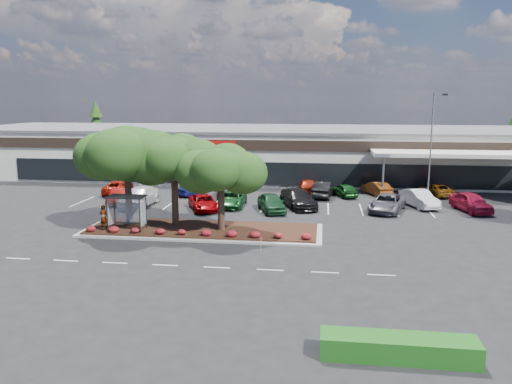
# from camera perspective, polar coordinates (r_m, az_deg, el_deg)

# --- Properties ---
(ground) EXTENTS (160.00, 160.00, 0.00)m
(ground) POSITION_cam_1_polar(r_m,az_deg,el_deg) (34.06, -4.40, -6.36)
(ground) COLOR black
(ground) RESTS_ON ground
(retail_store) EXTENTS (80.40, 25.20, 6.25)m
(retail_store) POSITION_cam_1_polar(r_m,az_deg,el_deg) (66.46, 1.76, 4.69)
(retail_store) COLOR silver
(retail_store) RESTS_ON ground
(landscape_island) EXTENTS (18.00, 6.00, 0.26)m
(landscape_island) POSITION_cam_1_polar(r_m,az_deg,el_deg) (38.22, -6.08, -4.32)
(landscape_island) COLOR #969591
(landscape_island) RESTS_ON ground
(lane_markings) EXTENTS (33.12, 20.06, 0.01)m
(lane_markings) POSITION_cam_1_polar(r_m,az_deg,el_deg) (43.99, -1.73, -2.46)
(lane_markings) COLOR silver
(lane_markings) RESTS_ON ground
(shrub_row) EXTENTS (17.00, 0.80, 0.50)m
(shrub_row) POSITION_cam_1_polar(r_m,az_deg,el_deg) (36.15, -6.89, -4.57)
(shrub_row) COLOR maroon
(shrub_row) RESTS_ON landscape_island
(bus_shelter) EXTENTS (2.75, 1.55, 2.59)m
(bus_shelter) POSITION_cam_1_polar(r_m,az_deg,el_deg) (38.44, -14.51, -1.18)
(bus_shelter) COLOR black
(bus_shelter) RESTS_ON landscape_island
(island_tree_west) EXTENTS (7.20, 7.20, 7.89)m
(island_tree_west) POSITION_cam_1_polar(r_m,az_deg,el_deg) (39.72, -14.47, 1.97)
(island_tree_west) COLOR #1A360E
(island_tree_west) RESTS_ON landscape_island
(island_tree_mid) EXTENTS (6.60, 6.60, 7.32)m
(island_tree_mid) POSITION_cam_1_polar(r_m,az_deg,el_deg) (39.24, -9.32, 1.65)
(island_tree_mid) COLOR #1A360E
(island_tree_mid) RESTS_ON landscape_island
(island_tree_east) EXTENTS (5.80, 5.80, 6.50)m
(island_tree_east) POSITION_cam_1_polar(r_m,az_deg,el_deg) (36.88, -4.03, 0.56)
(island_tree_east) COLOR #1A360E
(island_tree_east) RESTS_ON landscape_island
(hedge_south_east) EXTENTS (6.00, 1.30, 0.90)m
(hedge_south_east) POSITION_cam_1_polar(r_m,az_deg,el_deg) (20.85, 15.97, -16.75)
(hedge_south_east) COLOR #144917
(hedge_south_east) RESTS_ON ground
(conifer_north_west) EXTENTS (4.40, 4.40, 10.00)m
(conifer_north_west) POSITION_cam_1_polar(r_m,az_deg,el_deg) (86.32, -17.74, 6.76)
(conifer_north_west) COLOR #1A360E
(conifer_north_west) RESTS_ON ground
(person_waiting) EXTENTS (0.77, 0.56, 1.93)m
(person_waiting) POSITION_cam_1_polar(r_m,az_deg,el_deg) (38.85, -16.99, -2.81)
(person_waiting) COLOR #594C47
(person_waiting) RESTS_ON landscape_island
(light_pole) EXTENTS (1.43, 0.67, 10.55)m
(light_pole) POSITION_cam_1_polar(r_m,az_deg,el_deg) (48.99, 19.40, 3.85)
(light_pole) COLOR #969591
(light_pole) RESTS_ON ground
(survey_stake) EXTENTS (0.07, 0.14, 1.10)m
(survey_stake) POSITION_cam_1_polar(r_m,az_deg,el_deg) (32.42, 0.59, -5.91)
(survey_stake) COLOR tan
(survey_stake) RESTS_ON ground
(car_0) EXTENTS (1.98, 4.41, 1.40)m
(car_0) POSITION_cam_1_polar(r_m,az_deg,el_deg) (49.88, -15.34, -0.47)
(car_0) COLOR maroon
(car_0) RESTS_ON ground
(car_1) EXTENTS (2.61, 6.01, 1.72)m
(car_1) POSITION_cam_1_polar(r_m,az_deg,el_deg) (48.23, -13.19, -0.54)
(car_1) COLOR silver
(car_1) RESTS_ON ground
(car_2) EXTENTS (3.99, 5.36, 1.35)m
(car_2) POSITION_cam_1_polar(r_m,az_deg,el_deg) (45.46, -6.00, -1.22)
(car_2) COLOR #8F0104
(car_2) RESTS_ON ground
(car_3) EXTENTS (2.48, 5.19, 1.43)m
(car_3) POSITION_cam_1_polar(r_m,az_deg,el_deg) (46.72, -2.82, -0.81)
(car_3) COLOR #13481C
(car_3) RESTS_ON ground
(car_4) EXTENTS (3.38, 5.16, 1.63)m
(car_4) POSITION_cam_1_polar(r_m,az_deg,el_deg) (44.62, 1.78, -1.21)
(car_4) COLOR #184224
(car_4) RESTS_ON ground
(car_5) EXTENTS (4.34, 6.25, 1.68)m
(car_5) POSITION_cam_1_polar(r_m,az_deg,el_deg) (46.44, 4.83, -0.75)
(car_5) COLOR black
(car_5) RESTS_ON ground
(car_6) EXTENTS (4.18, 6.09, 1.55)m
(car_6) POSITION_cam_1_polar(r_m,az_deg,el_deg) (46.06, 14.76, -1.24)
(car_6) COLOR #545359
(car_6) RESTS_ON ground
(car_7) EXTENTS (3.28, 5.20, 1.62)m
(car_7) POSITION_cam_1_polar(r_m,az_deg,el_deg) (48.82, 18.16, -0.72)
(car_7) COLOR silver
(car_7) RESTS_ON ground
(car_8) EXTENTS (3.18, 5.35, 1.70)m
(car_8) POSITION_cam_1_polar(r_m,az_deg,el_deg) (48.56, 23.36, -1.07)
(car_8) COLOR maroon
(car_8) RESTS_ON ground
(car_9) EXTENTS (3.14, 5.48, 1.44)m
(car_9) POSITION_cam_1_polar(r_m,az_deg,el_deg) (54.95, -15.47, 0.53)
(car_9) COLOR #99170A
(car_9) RESTS_ON ground
(car_10) EXTENTS (2.92, 4.28, 1.35)m
(car_10) POSITION_cam_1_polar(r_m,az_deg,el_deg) (52.67, -7.35, 0.36)
(car_10) COLOR navy
(car_10) RESTS_ON ground
(car_12) EXTENTS (2.83, 4.89, 1.33)m
(car_12) POSITION_cam_1_polar(r_m,az_deg,el_deg) (51.64, -3.54, 0.21)
(car_12) COLOR #595860
(car_12) RESTS_ON ground
(car_13) EXTENTS (2.42, 5.18, 1.64)m
(car_13) POSITION_cam_1_polar(r_m,az_deg,el_deg) (51.63, 7.70, 0.31)
(car_13) COLOR black
(car_13) RESTS_ON ground
(car_14) EXTENTS (2.28, 4.82, 1.59)m
(car_14) POSITION_cam_1_polar(r_m,az_deg,el_deg) (53.44, 5.91, 0.67)
(car_14) COLOR #961D0A
(car_14) RESTS_ON ground
(car_15) EXTENTS (3.02, 4.33, 1.37)m
(car_15) POSITION_cam_1_polar(r_m,az_deg,el_deg) (52.29, 10.05, 0.22)
(car_15) COLOR #124416
(car_15) RESTS_ON ground
(car_16) EXTENTS (3.15, 4.57, 1.43)m
(car_16) POSITION_cam_1_polar(r_m,az_deg,el_deg) (53.91, 13.58, 0.42)
(car_16) COLOR brown
(car_16) RESTS_ON ground
(car_17) EXTENTS (3.48, 5.19, 1.32)m
(car_17) POSITION_cam_1_polar(r_m,az_deg,el_deg) (55.07, 19.82, 0.24)
(car_17) COLOR brown
(car_17) RESTS_ON ground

